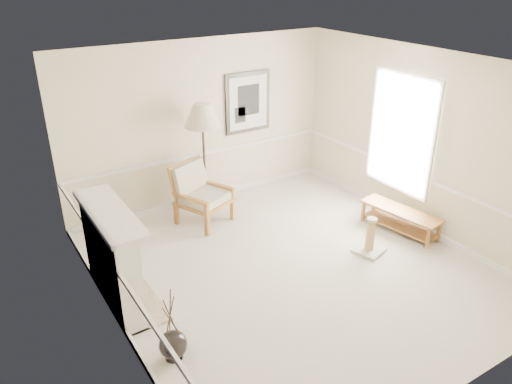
{
  "coord_description": "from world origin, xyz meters",
  "views": [
    {
      "loc": [
        -3.66,
        -4.85,
        4.07
      ],
      "look_at": [
        -0.15,
        0.7,
        0.98
      ],
      "focal_mm": 35.0,
      "sensor_mm": 36.0,
      "label": 1
    }
  ],
  "objects_px": {
    "armchair": "(198,191)",
    "floor_lamp": "(202,118)",
    "floor_vase": "(173,345)",
    "scratching_post": "(370,241)",
    "bench": "(400,217)"
  },
  "relations": [
    {
      "from": "armchair",
      "to": "floor_vase",
      "type": "bearing_deg",
      "value": -144.42
    },
    {
      "from": "armchair",
      "to": "floor_lamp",
      "type": "distance_m",
      "value": 1.2
    },
    {
      "from": "floor_vase",
      "to": "armchair",
      "type": "xyz_separation_m",
      "value": [
        1.71,
        2.78,
        0.37
      ]
    },
    {
      "from": "floor_vase",
      "to": "floor_lamp",
      "type": "relative_size",
      "value": 0.49
    },
    {
      "from": "armchair",
      "to": "bench",
      "type": "bearing_deg",
      "value": -61.7
    },
    {
      "from": "bench",
      "to": "scratching_post",
      "type": "bearing_deg",
      "value": -165.82
    },
    {
      "from": "floor_vase",
      "to": "floor_lamp",
      "type": "height_order",
      "value": "floor_lamp"
    },
    {
      "from": "floor_lamp",
      "to": "armchair",
      "type": "bearing_deg",
      "value": -134.95
    },
    {
      "from": "floor_lamp",
      "to": "bench",
      "type": "xyz_separation_m",
      "value": [
        2.33,
        -2.36,
        -1.43
      ]
    },
    {
      "from": "armchair",
      "to": "floor_lamp",
      "type": "bearing_deg",
      "value": 22.22
    },
    {
      "from": "floor_lamp",
      "to": "bench",
      "type": "bearing_deg",
      "value": -45.36
    },
    {
      "from": "floor_vase",
      "to": "armchair",
      "type": "bearing_deg",
      "value": 58.4
    },
    {
      "from": "bench",
      "to": "scratching_post",
      "type": "xyz_separation_m",
      "value": [
        -0.88,
        -0.22,
        -0.07
      ]
    },
    {
      "from": "floor_vase",
      "to": "bench",
      "type": "bearing_deg",
      "value": 9.09
    },
    {
      "from": "armchair",
      "to": "scratching_post",
      "type": "xyz_separation_m",
      "value": [
        1.72,
        -2.31,
        -0.36
      ]
    }
  ]
}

